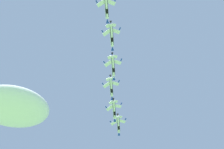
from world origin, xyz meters
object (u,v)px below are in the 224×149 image
fighter_jet_left_wing (114,110)px  fighter_jet_right_wing (111,87)px  fighter_jet_trail_slot (106,7)px  fighter_jet_lead (118,125)px  fighter_jet_right_outer (112,36)px  fighter_jet_left_outer (113,66)px

fighter_jet_left_wing → fighter_jet_right_wing: 14.21m
fighter_jet_left_wing → fighter_jet_trail_slot: 59.70m
fighter_jet_lead → fighter_jet_left_wing: bearing=-98.8°
fighter_jet_left_wing → fighter_jet_right_outer: fighter_jet_right_outer is taller
fighter_jet_lead → fighter_jet_right_wing: (-8.86, -25.26, -0.77)m
fighter_jet_lead → fighter_jet_trail_slot: (-19.05, -69.78, -2.19)m
fighter_jet_trail_slot → fighter_jet_right_outer: bearing=83.7°
fighter_jet_right_wing → fighter_jet_left_outer: fighter_jet_right_wing is taller
fighter_jet_right_wing → fighter_jet_right_outer: fighter_jet_right_wing is taller
fighter_jet_lead → fighter_jet_trail_slot: fighter_jet_lead is taller
fighter_jet_right_outer → fighter_jet_left_outer: bearing=90.9°
fighter_jet_lead → fighter_jet_right_outer: (-13.99, -55.78, -2.22)m
fighter_jet_right_outer → fighter_jet_left_wing: bearing=91.8°
fighter_jet_right_outer → fighter_jet_trail_slot: 14.88m
fighter_jet_left_wing → fighter_jet_right_wing: fighter_jet_right_wing is taller
fighter_jet_left_outer → fighter_jet_right_outer: bearing=-89.1°
fighter_jet_lead → fighter_jet_trail_slot: 72.36m
fighter_jet_left_wing → fighter_jet_right_outer: bearing=-88.2°
fighter_jet_right_wing → fighter_jet_trail_slot: 45.69m
fighter_jet_left_outer → fighter_jet_right_outer: (-3.64, -16.18, 1.71)m
fighter_jet_left_outer → fighter_jet_trail_slot: bearing=-92.5°
fighter_jet_right_wing → fighter_jet_trail_slot: (-10.18, -44.52, -1.42)m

